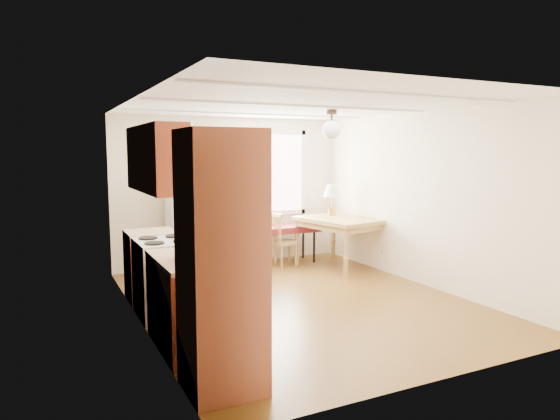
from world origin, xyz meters
TOP-DOWN VIEW (x-y plane):
  - room_shell at (0.00, 0.00)m, footprint 4.60×5.60m
  - kitchen_run at (-1.72, -0.63)m, footprint 0.65×3.40m
  - window_unit at (0.60, 2.47)m, footprint 1.64×0.05m
  - pendant_light at (0.70, 0.40)m, footprint 0.26×0.26m
  - refrigerator at (-0.84, 2.06)m, footprint 0.73×0.74m
  - bench at (0.71, 2.09)m, footprint 1.42×0.55m
  - dining_table at (1.50, 1.40)m, footprint 1.24×1.50m
  - chair at (0.66, 1.90)m, footprint 0.39×0.39m
  - table_lamp at (1.56, 1.74)m, footprint 0.31×0.31m
  - coffee_maker at (-1.72, -0.97)m, footprint 0.23×0.27m
  - kettle at (-1.73, -0.81)m, footprint 0.11×0.11m

SIDE VIEW (x-z plane):
  - chair at x=0.66m, z-range 0.06..0.94m
  - bench at x=0.71m, z-range 0.26..0.91m
  - dining_table at x=1.50m, z-range 0.31..1.14m
  - refrigerator at x=-0.84m, z-range 0.00..1.67m
  - kitchen_run at x=-1.72m, z-range -0.26..1.94m
  - kettle at x=-1.73m, z-range 0.88..1.09m
  - coffee_maker at x=-1.72m, z-range 0.85..1.21m
  - table_lamp at x=1.56m, z-range 0.95..1.48m
  - room_shell at x=0.00m, z-range -0.06..2.56m
  - window_unit at x=0.60m, z-range 0.79..2.31m
  - pendant_light at x=0.70m, z-range 2.04..2.44m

